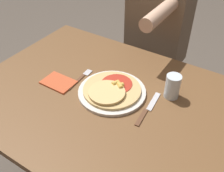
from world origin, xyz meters
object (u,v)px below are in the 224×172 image
dining_table (100,111)px  drinking_glass (173,86)px  fork (81,78)px  knife (148,109)px  person_diner (158,28)px  plate (112,92)px  pizza (111,90)px

dining_table → drinking_glass: 0.35m
fork → knife: 0.36m
person_diner → plate: bearing=-83.3°
knife → pizza: bearing=179.4°
pizza → drinking_glass: bearing=29.4°
pizza → fork: size_ratio=1.44×
pizza → person_diner: person_diner is taller
knife → person_diner: size_ratio=0.17×
pizza → person_diner: (-0.08, 0.64, -0.00)m
plate → fork: bearing=176.9°
pizza → person_diner: 0.64m
fork → drinking_glass: bearing=15.4°
pizza → drinking_glass: drinking_glass is taller
pizza → dining_table: bearing=-145.4°
plate → knife: 0.18m
dining_table → pizza: bearing=34.6°
fork → plate: bearing=-3.1°
fork → knife: same height
dining_table → plate: plate is taller
plate → pizza: bearing=-84.6°
knife → drinking_glass: size_ratio=2.04×
plate → drinking_glass: bearing=28.1°
dining_table → fork: 0.18m
knife → person_diner: person_diner is taller
fork → person_diner: size_ratio=0.14×
pizza → fork: 0.18m
plate → drinking_glass: 0.26m
dining_table → pizza: pizza is taller
pizza → drinking_glass: size_ratio=2.35×
dining_table → fork: bearing=162.0°
dining_table → drinking_glass: bearing=30.3°
dining_table → plate: 0.13m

